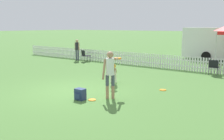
# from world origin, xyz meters

# --- Properties ---
(ground_plane) EXTENTS (240.00, 240.00, 0.00)m
(ground_plane) POSITION_xyz_m (0.00, 0.00, 0.00)
(ground_plane) COLOR #4C7A38
(handler_person) EXTENTS (0.50, 1.11, 1.66)m
(handler_person) POSITION_xyz_m (1.76, 0.11, 1.04)
(handler_person) COLOR tan
(handler_person) RESTS_ON ground_plane
(leaping_dog) EXTENTS (0.79, 1.09, 0.99)m
(leaping_dog) POSITION_xyz_m (0.57, 1.94, 0.58)
(leaping_dog) COLOR olive
(leaping_dog) RESTS_ON ground_plane
(frisbee_near_handler) EXTENTS (0.27, 0.27, 0.02)m
(frisbee_near_handler) POSITION_xyz_m (1.39, -0.44, 0.01)
(frisbee_near_handler) COLOR orange
(frisbee_near_handler) RESTS_ON ground_plane
(frisbee_near_dog) EXTENTS (0.27, 0.27, 0.02)m
(frisbee_near_dog) POSITION_xyz_m (2.79, 2.23, 0.01)
(frisbee_near_dog) COLOR orange
(frisbee_near_dog) RESTS_ON ground_plane
(backpack_on_grass) EXTENTS (0.35, 0.30, 0.39)m
(backpack_on_grass) POSITION_xyz_m (1.02, -0.64, 0.19)
(backpack_on_grass) COLOR navy
(backpack_on_grass) RESTS_ON ground_plane
(picket_fence) EXTENTS (24.01, 0.04, 0.82)m
(picket_fence) POSITION_xyz_m (-0.00, 7.13, 0.41)
(picket_fence) COLOR white
(picket_fence) RESTS_ON ground_plane
(folding_chair_blue_left) EXTENTS (0.64, 0.65, 0.82)m
(folding_chair_blue_left) POSITION_xyz_m (-5.18, 6.49, 0.49)
(folding_chair_blue_left) COLOR #333338
(folding_chair_blue_left) RESTS_ON ground_plane
(folding_chair_center) EXTENTS (0.48, 0.50, 0.80)m
(folding_chair_center) POSITION_xyz_m (3.60, 6.65, 0.48)
(folding_chair_center) COLOR #333338
(folding_chair_center) RESTS_ON ground_plane
(spectator_standing) EXTENTS (0.41, 0.27, 1.55)m
(spectator_standing) POSITION_xyz_m (-5.99, 6.56, 0.93)
(spectator_standing) COLOR #474C5B
(spectator_standing) RESTS_ON ground_plane
(equipment_trailer) EXTENTS (5.91, 2.31, 2.40)m
(equipment_trailer) POSITION_xyz_m (2.44, 12.90, 1.27)
(equipment_trailer) COLOR white
(equipment_trailer) RESTS_ON ground_plane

